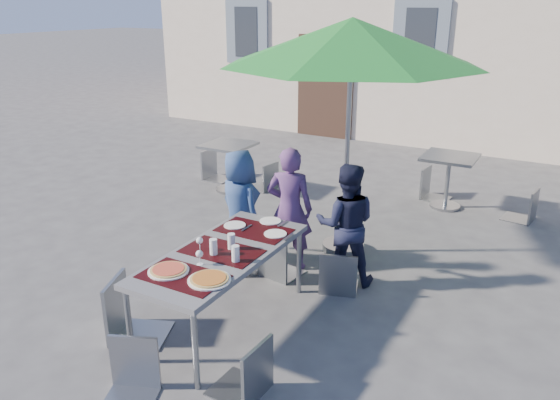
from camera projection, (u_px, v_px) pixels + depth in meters
The scene contains 22 objects.
ground at pixel (186, 318), 5.25m from camera, with size 90.00×90.00×0.00m, color #444447.
dining_table at pixel (222, 257), 4.92m from camera, with size 0.80×1.85×0.76m.
pizza_near_left at pixel (168, 270), 4.52m from camera, with size 0.34×0.34×0.03m.
pizza_near_right at pixel (209, 279), 4.37m from camera, with size 0.35×0.35×0.03m.
glassware at pixel (221, 247), 4.80m from camera, with size 0.47×0.45×0.15m.
place_settings at pixel (260, 227), 5.42m from camera, with size 0.72×0.49×0.01m.
child_0 at pixel (240, 207), 6.21m from camera, with size 0.65×0.42×1.33m, color navy.
child_1 at pixel (290, 209), 6.03m from camera, with size 0.51×0.34×1.41m, color #58356D.
child_2 at pixel (346, 224), 5.72m from camera, with size 0.64×0.37×1.33m, color #171A33.
chair_0 at pixel (240, 229), 6.00m from camera, with size 0.50×0.50×0.88m.
chair_1 at pixel (278, 234), 5.86m from camera, with size 0.45×0.45×0.89m.
chair_2 at pixel (340, 247), 5.55m from camera, with size 0.49×0.49×0.88m.
chair_3 at pixel (124, 274), 4.78m from camera, with size 0.61×0.61×1.05m.
chair_4 at pixel (247, 337), 4.05m from camera, with size 0.42×0.41×0.89m.
chair_5 at pixel (127, 338), 4.04m from camera, with size 0.51×0.52×0.88m.
patio_umbrella at pixel (352, 43), 5.80m from camera, with size 2.87×2.87×2.71m.
cafe_table_0 at pixel (229, 158), 8.59m from camera, with size 0.72×0.72×0.77m.
bg_chair_l_0 at pixel (213, 147), 9.19m from camera, with size 0.43×0.43×0.94m.
bg_chair_r_0 at pixel (266, 160), 8.65m from camera, with size 0.43×0.43×0.85m.
cafe_table_1 at pixel (449, 171), 7.87m from camera, with size 0.74×0.74×0.79m.
bg_chair_l_1 at pixel (433, 165), 8.28m from camera, with size 0.43×0.43×0.89m.
bg_chair_r_1 at pixel (530, 186), 7.40m from camera, with size 0.44×0.43×0.87m.
Camera 1 is at (3.01, -3.52, 2.87)m, focal length 35.00 mm.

